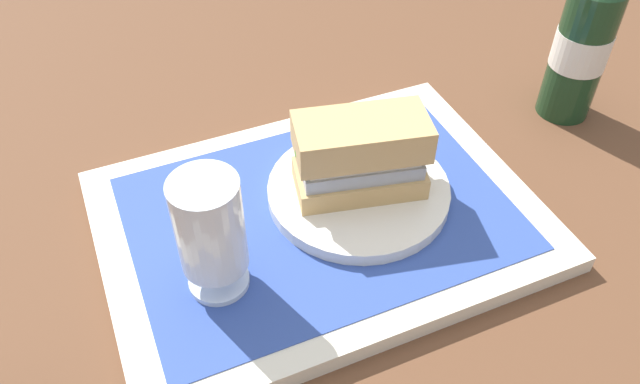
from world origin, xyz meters
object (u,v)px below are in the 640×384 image
object	(u,v)px
second_bottle	(585,38)
sandwich	(357,155)
beer_glass	(210,230)
plate	(358,191)

from	to	relation	value
second_bottle	sandwich	bearing A→B (deg)	10.04
sandwich	beer_glass	distance (m)	0.17
plate	beer_glass	size ratio (longest dim) A/B	1.52
sandwich	beer_glass	world-z (taller)	beer_glass
plate	second_bottle	size ratio (longest dim) A/B	0.71
plate	second_bottle	xyz separation A→B (m)	(-0.32, -0.06, 0.08)
plate	second_bottle	bearing A→B (deg)	-169.73
plate	sandwich	xyz separation A→B (m)	(0.00, -0.00, 0.05)
sandwich	beer_glass	xyz separation A→B (m)	(0.16, 0.05, 0.01)
plate	second_bottle	world-z (taller)	second_bottle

